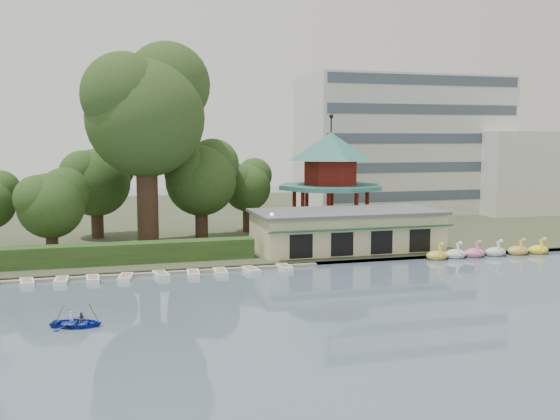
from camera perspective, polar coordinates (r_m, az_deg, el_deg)
name	(u,v)px	position (r m, az deg, el deg)	size (l,w,h in m)	color
ground_plane	(327,323)	(39.41, 4.35, -10.23)	(220.00, 220.00, 0.00)	slate
shore	(202,218)	(89.09, -7.17, -0.71)	(220.00, 70.00, 0.40)	#424930
embankment	(260,266)	(55.45, -1.80, -5.13)	(220.00, 0.60, 0.30)	gray
dock	(121,274)	(53.82, -14.34, -5.72)	(34.00, 1.60, 0.24)	gray
boathouse	(346,229)	(62.49, 6.09, -1.77)	(18.60, 9.39, 3.90)	beige
pavilion	(331,173)	(72.01, 4.66, 3.43)	(12.40, 12.40, 13.50)	beige
office_building	(421,150)	(96.00, 12.78, 5.40)	(38.00, 18.00, 20.00)	silver
hedge	(84,255)	(56.86, -17.49, -3.96)	(30.00, 2.00, 1.80)	#2D4A1D
lamp_post	(272,227)	(56.89, -0.76, -1.57)	(0.36, 0.36, 4.28)	black
big_tree	(147,107)	(63.83, -12.09, 9.20)	(12.90, 12.02, 20.78)	#3A281C
small_trees	(122,184)	(67.79, -14.24, 2.33)	(38.75, 16.97, 11.00)	#3A281C
swan_boats	(487,252)	(63.85, 18.41, -3.69)	(13.36, 1.98, 1.92)	yellow
moored_rowboats	(112,278)	(52.41, -15.13, -6.01)	(29.89, 2.81, 0.36)	white
rowboat_with_passengers	(77,319)	(40.31, -18.09, -9.50)	(5.03, 4.20, 2.01)	#182FA4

